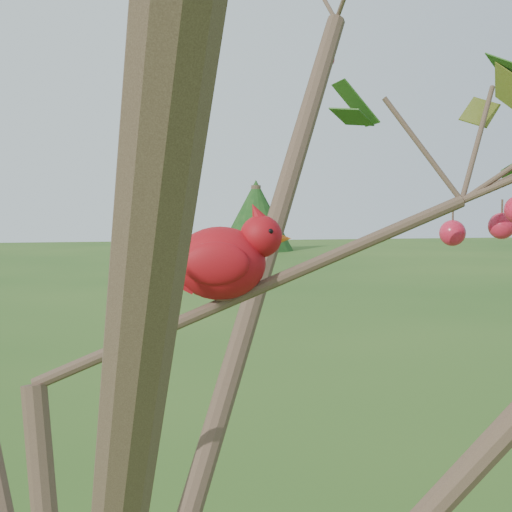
{
  "coord_description": "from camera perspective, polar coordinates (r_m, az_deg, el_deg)",
  "views": [
    {
      "loc": [
        0.06,
        -0.9,
        2.2
      ],
      "look_at": [
        0.25,
        0.07,
        2.12
      ],
      "focal_mm": 50.0,
      "sensor_mm": 36.0,
      "label": 1
    }
  ],
  "objects": [
    {
      "name": "crabapple_tree",
      "position": [
        0.87,
        -13.56,
        -0.84
      ],
      "size": [
        2.35,
        2.05,
        2.95
      ],
      "color": "#3C2A20",
      "rests_on": "ground"
    },
    {
      "name": "cardinal",
      "position": [
        0.99,
        -2.49,
        -0.27
      ],
      "size": [
        0.21,
        0.12,
        0.15
      ],
      "rotation": [
        0.0,
        0.0,
        -0.17
      ],
      "color": "#A10D18",
      "rests_on": "ground"
    },
    {
      "name": "distant_trees",
      "position": [
        25.34,
        -16.18,
        2.44
      ],
      "size": [
        40.78,
        15.84,
        3.23
      ],
      "color": "#3C2A20",
      "rests_on": "ground"
    }
  ]
}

